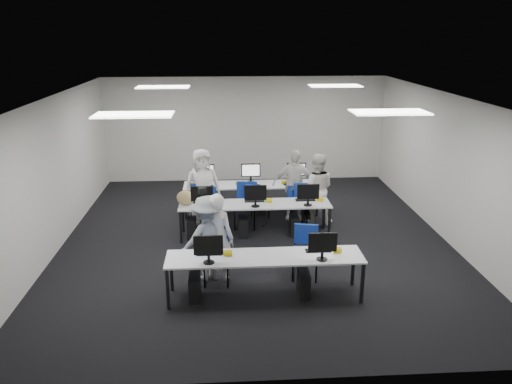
{
  "coord_description": "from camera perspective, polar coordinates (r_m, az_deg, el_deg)",
  "views": [
    {
      "loc": [
        -0.62,
        -9.74,
        4.2
      ],
      "look_at": [
        0.02,
        0.16,
        1.0
      ],
      "focal_mm": 35.0,
      "sensor_mm": 36.0,
      "label": 1
    }
  ],
  "objects": [
    {
      "name": "chair_3",
      "position": [
        11.22,
        -1.16,
        -2.4
      ],
      "size": [
        0.56,
        0.6,
        0.99
      ],
      "rotation": [
        0.0,
        0.0,
        -0.17
      ],
      "color": "navy",
      "rests_on": "ground"
    },
    {
      "name": "chair_6",
      "position": [
        11.44,
        0.12,
        -2.05
      ],
      "size": [
        0.61,
        0.64,
        0.95
      ],
      "rotation": [
        0.0,
        0.0,
        -0.35
      ],
      "color": "navy",
      "rests_on": "ground"
    },
    {
      "name": "chair_4",
      "position": [
        11.41,
        4.7,
        -2.34
      ],
      "size": [
        0.43,
        0.47,
        0.85
      ],
      "rotation": [
        0.0,
        0.0,
        0.04
      ],
      "color": "navy",
      "rests_on": "ground"
    },
    {
      "name": "equipment_mid",
      "position": [
        10.65,
        -1.15,
        -3.27
      ],
      "size": [
        2.91,
        0.41,
        1.19
      ],
      "color": "white",
      "rests_on": "desk_mid"
    },
    {
      "name": "handbag",
      "position": [
        10.52,
        -8.04,
        -0.66
      ],
      "size": [
        0.4,
        0.27,
        0.31
      ],
      "primitive_type": "ellipsoid",
      "rotation": [
        0.0,
        0.0,
        -0.08
      ],
      "color": "olive",
      "rests_on": "desk_mid"
    },
    {
      "name": "student_0",
      "position": [
        8.72,
        -4.45,
        -5.14
      ],
      "size": [
        0.68,
        0.57,
        1.6
      ],
      "primitive_type": "imported",
      "rotation": [
        0.0,
        0.0,
        2.77
      ],
      "color": "silver",
      "rests_on": "ground"
    },
    {
      "name": "photographer",
      "position": [
        8.75,
        -5.54,
        -5.29
      ],
      "size": [
        1.14,
        0.92,
        1.54
      ],
      "primitive_type": "imported",
      "rotation": [
        0.0,
        0.0,
        3.55
      ],
      "color": "slate",
      "rests_on": "ground"
    },
    {
      "name": "student_1",
      "position": [
        11.34,
        6.93,
        0.37
      ],
      "size": [
        0.9,
        0.77,
        1.63
      ],
      "primitive_type": "imported",
      "rotation": [
        0.0,
        0.0,
        2.93
      ],
      "color": "silver",
      "rests_on": "ground"
    },
    {
      "name": "chair_1",
      "position": [
        9.03,
        5.63,
        -7.87
      ],
      "size": [
        0.54,
        0.57,
        0.92
      ],
      "rotation": [
        0.0,
        0.0,
        -0.19
      ],
      "color": "navy",
      "rests_on": "ground"
    },
    {
      "name": "chair_0",
      "position": [
        8.83,
        -4.46,
        -8.53
      ],
      "size": [
        0.47,
        0.51,
        0.89
      ],
      "rotation": [
        0.0,
        0.0,
        -0.08
      ],
      "color": "navy",
      "rests_on": "ground"
    },
    {
      "name": "student_2",
      "position": [
        11.39,
        -6.14,
        0.7
      ],
      "size": [
        0.95,
        0.75,
        1.71
      ],
      "primitive_type": "imported",
      "rotation": [
        0.0,
        0.0,
        0.27
      ],
      "color": "silver",
      "rests_on": "ground"
    },
    {
      "name": "room",
      "position": [
        10.13,
        -0.06,
        2.42
      ],
      "size": [
        9.0,
        9.02,
        3.0
      ],
      "color": "black",
      "rests_on": "ground"
    },
    {
      "name": "chair_2",
      "position": [
        11.29,
        -6.3,
        -2.44
      ],
      "size": [
        0.47,
        0.51,
        0.95
      ],
      "rotation": [
        0.0,
        0.0,
        0.02
      ],
      "color": "navy",
      "rests_on": "ground"
    },
    {
      "name": "ceiling_panels",
      "position": [
        9.83,
        -0.06,
        10.78
      ],
      "size": [
        5.2,
        4.6,
        0.02
      ],
      "color": "white",
      "rests_on": "room"
    },
    {
      "name": "chair_5",
      "position": [
        11.58,
        -5.22,
        -1.96
      ],
      "size": [
        0.58,
        0.6,
        0.9
      ],
      "rotation": [
        0.0,
        0.0,
        -0.35
      ],
      "color": "navy",
      "rests_on": "ground"
    },
    {
      "name": "desk_mid",
      "position": [
        10.56,
        -0.13,
        -1.58
      ],
      "size": [
        3.2,
        0.7,
        0.73
      ],
      "color": "silver",
      "rests_on": "ground"
    },
    {
      "name": "desk_front",
      "position": [
        8.16,
        1.02,
        -7.67
      ],
      "size": [
        3.2,
        0.7,
        0.73
      ],
      "color": "silver",
      "rests_on": "ground"
    },
    {
      "name": "equipment_back",
      "position": [
        12.02,
        0.36,
        -0.76
      ],
      "size": [
        2.91,
        0.41,
        1.19
      ],
      "color": "white",
      "rests_on": "desk_back"
    },
    {
      "name": "dslr_camera",
      "position": [
        8.62,
        -6.14,
        0.17
      ],
      "size": [
        0.2,
        0.22,
        0.1
      ],
      "primitive_type": "cube",
      "rotation": [
        0.0,
        0.0,
        3.55
      ],
      "color": "black",
      "rests_on": "photographer"
    },
    {
      "name": "desk_back",
      "position": [
        11.89,
        -0.55,
        0.67
      ],
      "size": [
        3.2,
        0.7,
        0.73
      ],
      "color": "silver",
      "rests_on": "ground"
    },
    {
      "name": "chair_7",
      "position": [
        11.66,
        5.32,
        -1.75
      ],
      "size": [
        0.49,
        0.53,
        0.95
      ],
      "rotation": [
        0.0,
        0.0,
        -0.06
      ],
      "color": "navy",
      "rests_on": "ground"
    },
    {
      "name": "student_3",
      "position": [
        11.5,
        4.33,
        0.81
      ],
      "size": [
        1.02,
        0.54,
        1.67
      ],
      "primitive_type": "imported",
      "rotation": [
        0.0,
        0.0,
        -0.14
      ],
      "color": "silver",
      "rests_on": "ground"
    },
    {
      "name": "equipment_front",
      "position": [
        8.28,
        -0.33,
        -9.77
      ],
      "size": [
        2.51,
        0.41,
        1.19
      ],
      "color": "#0D44AD",
      "rests_on": "desk_front"
    }
  ]
}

